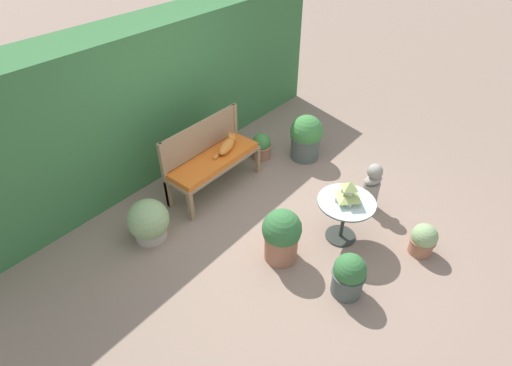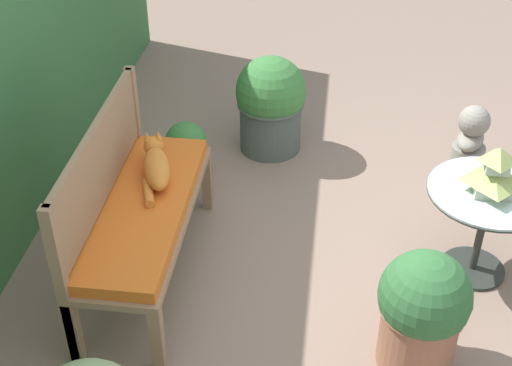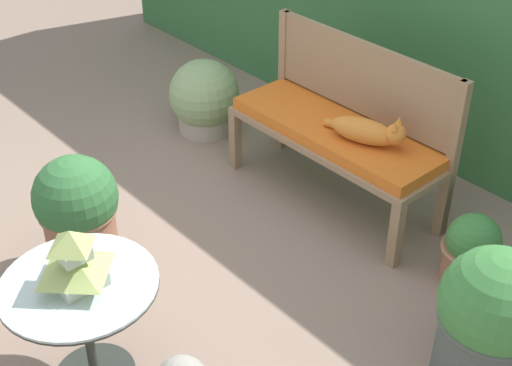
# 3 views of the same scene
# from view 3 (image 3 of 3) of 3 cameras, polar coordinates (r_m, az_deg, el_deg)

# --- Properties ---
(ground) EXTENTS (30.00, 30.00, 0.00)m
(ground) POSITION_cam_3_polar(r_m,az_deg,el_deg) (3.93, -5.73, -7.02)
(ground) COLOR gray
(garden_bench) EXTENTS (1.39, 0.48, 0.52)m
(garden_bench) POSITION_cam_3_polar(r_m,az_deg,el_deg) (4.25, 6.28, 3.68)
(garden_bench) COLOR #937556
(garden_bench) RESTS_ON ground
(bench_backrest) EXTENTS (1.39, 0.06, 0.97)m
(bench_backrest) POSITION_cam_3_polar(r_m,az_deg,el_deg) (4.27, 8.53, 7.59)
(bench_backrest) COLOR #937556
(bench_backrest) RESTS_ON ground
(cat) EXTENTS (0.51, 0.26, 0.20)m
(cat) POSITION_cam_3_polar(r_m,az_deg,el_deg) (4.02, 8.91, 4.14)
(cat) COLOR orange
(cat) RESTS_ON garden_bench
(patio_table) EXTENTS (0.67, 0.67, 0.57)m
(patio_table) POSITION_cam_3_polar(r_m,az_deg,el_deg) (3.16, -13.72, -9.41)
(patio_table) COLOR #2D332D
(patio_table) RESTS_ON ground
(pagoda_birdhouse) EXTENTS (0.27, 0.27, 0.27)m
(pagoda_birdhouse) POSITION_cam_3_polar(r_m,az_deg,el_deg) (3.00, -14.33, -6.09)
(pagoda_birdhouse) COLOR #B2BCA8
(pagoda_birdhouse) RESTS_ON patio_table
(potted_plant_patio_mid) EXTENTS (0.45, 0.45, 0.67)m
(potted_plant_patio_mid) POSITION_cam_3_polar(r_m,az_deg,el_deg) (3.86, -14.06, -2.28)
(potted_plant_patio_mid) COLOR #9E664C
(potted_plant_patio_mid) RESTS_ON ground
(potted_plant_path_edge) EXTENTS (0.50, 0.50, 0.53)m
(potted_plant_path_edge) POSITION_cam_3_polar(r_m,az_deg,el_deg) (5.08, -4.15, 6.72)
(potted_plant_path_edge) COLOR #ADA393
(potted_plant_path_edge) RESTS_ON ground
(potted_plant_hedge_corner) EXTENTS (0.33, 0.33, 0.41)m
(potted_plant_hedge_corner) POSITION_cam_3_polar(r_m,az_deg,el_deg) (3.90, 16.87, -5.18)
(potted_plant_hedge_corner) COLOR #9E664C
(potted_plant_hedge_corner) RESTS_ON ground
(potted_plant_bench_left) EXTENTS (0.50, 0.50, 0.71)m
(potted_plant_bench_left) POSITION_cam_3_polar(r_m,az_deg,el_deg) (3.29, 18.36, -10.37)
(potted_plant_bench_left) COLOR #4C5651
(potted_plant_bench_left) RESTS_ON ground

